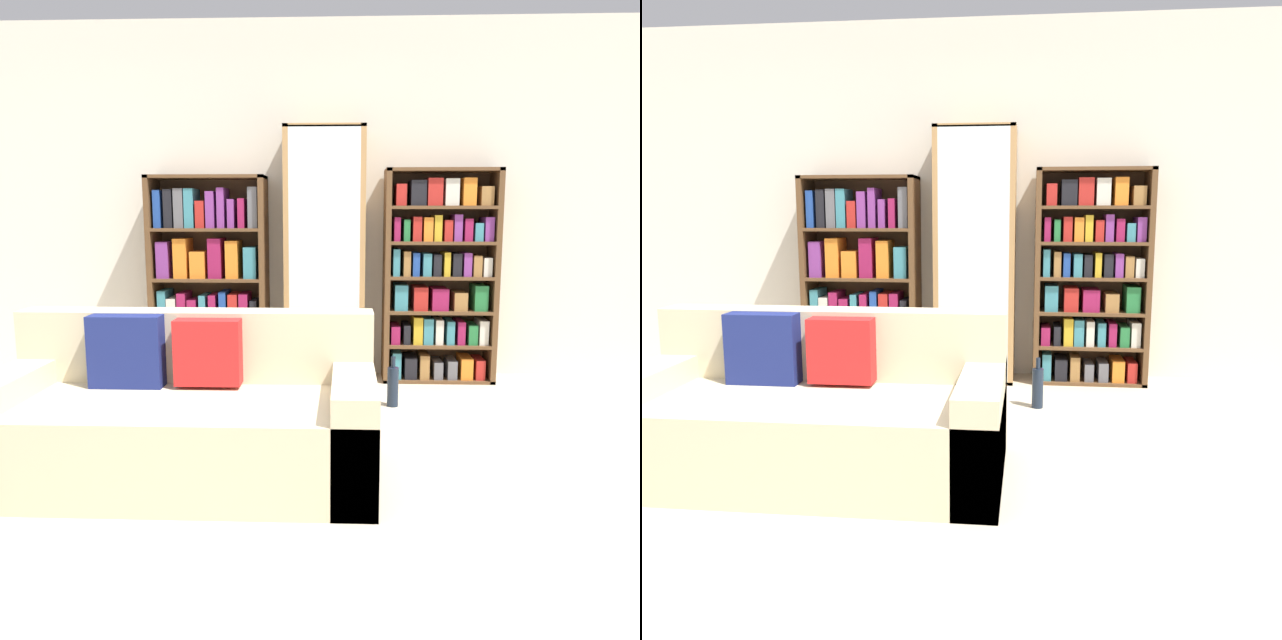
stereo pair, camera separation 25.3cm
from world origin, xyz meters
TOP-DOWN VIEW (x-y plane):
  - ground_plane at (0.00, 0.00)m, footprint 16.00×16.00m
  - wall_back at (0.00, 2.56)m, footprint 6.02×0.06m
  - couch at (-0.44, 0.49)m, footprint 1.82×0.85m
  - bookshelf_left at (-0.71, 2.35)m, footprint 0.88×0.32m
  - display_cabinet at (0.18, 2.33)m, footprint 0.59×0.36m
  - bookshelf_right at (1.04, 2.35)m, footprint 0.84×0.32m
  - wine_bottle at (0.65, 1.64)m, footprint 0.07×0.07m

SIDE VIEW (x-z plane):
  - ground_plane at x=0.00m, z-range 0.00..0.00m
  - wine_bottle at x=0.65m, z-range -0.03..0.31m
  - couch at x=-0.44m, z-range -0.11..0.66m
  - bookshelf_left at x=-0.71m, z-range -0.02..1.52m
  - bookshelf_right at x=1.04m, z-range -0.01..1.58m
  - display_cabinet at x=0.18m, z-range 0.00..1.89m
  - wall_back at x=0.00m, z-range 0.00..2.70m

